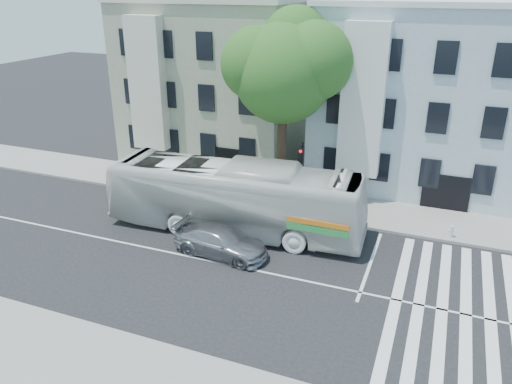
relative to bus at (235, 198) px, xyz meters
The scene contains 11 objects.
ground 3.96m from the bus, 76.82° to the right, with size 120.00×120.00×0.00m, color black.
sidewalk_far 5.01m from the bus, 80.20° to the left, with size 80.00×4.00×0.15m, color gray.
sidewalk_near 11.56m from the bus, 86.01° to the right, with size 80.00×4.00×0.15m, color gray.
building_left 13.65m from the bus, 118.13° to the left, with size 12.00×10.00×11.00m, color gray.
building_right 14.44m from the bus, 56.11° to the left, with size 12.00×10.00×11.00m, color #A3B6C2.
street_tree 8.04m from the bus, 80.91° to the left, with size 7.30×5.90×11.10m.
bus is the anchor object (origin of this frame).
sedan 2.90m from the bus, 81.40° to the right, with size 4.71×1.91×1.37m, color #A2A3A8.
hedge 6.07m from the bus, 146.34° to the left, with size 8.50×0.84×0.70m, color #21541B, non-canonical shape.
traffic_signal 3.90m from the bus, 42.35° to the left, with size 0.46×0.54×4.41m.
fire_hydrant 11.21m from the bus, 16.02° to the left, with size 0.37×0.22×0.68m.
Camera 1 is at (8.93, -18.29, 12.18)m, focal length 35.00 mm.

